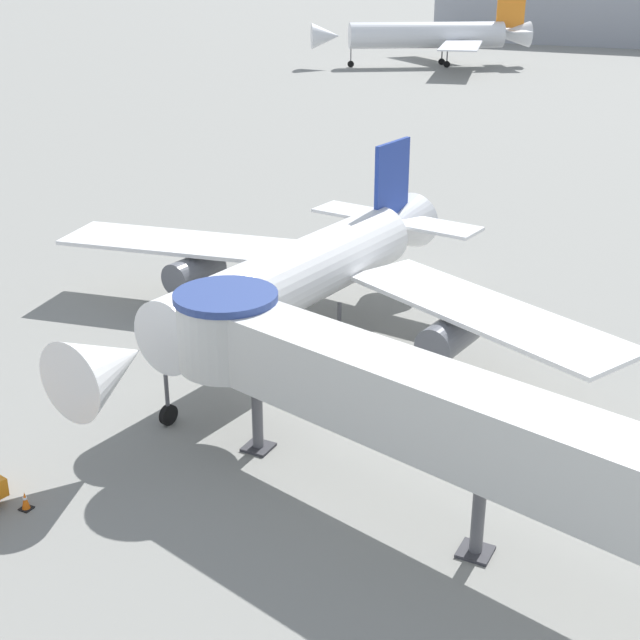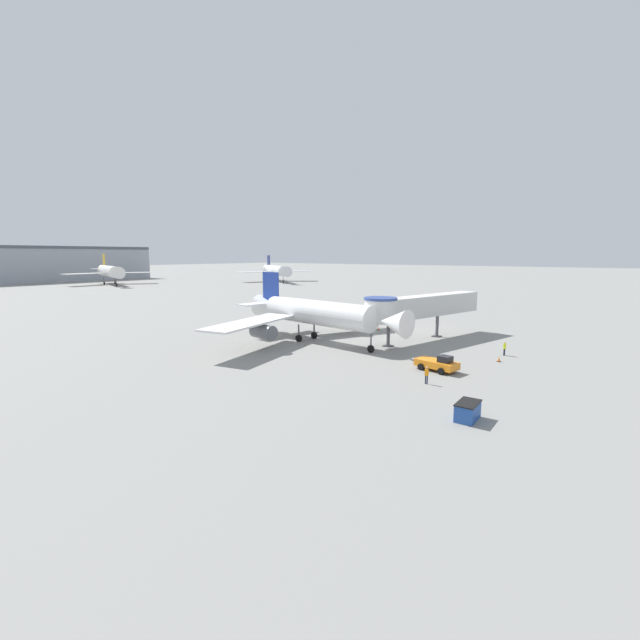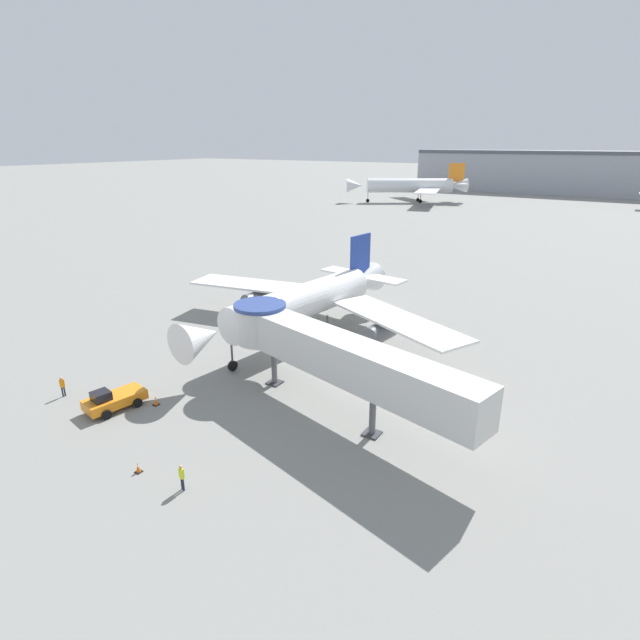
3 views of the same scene
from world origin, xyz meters
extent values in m
plane|color=gray|center=(0.00, 0.00, 0.00)|extent=(800.00, 800.00, 0.00)
cylinder|color=white|center=(0.05, 3.31, 3.95)|extent=(5.42, 17.71, 3.25)
cone|color=white|center=(-1.44, -8.41, 3.95)|extent=(3.68, 3.96, 3.25)
cone|color=white|center=(1.29, 13.09, 3.95)|extent=(3.84, 5.25, 3.25)
cube|color=white|center=(-8.47, 7.22, 3.38)|extent=(15.16, 6.81, 0.22)
cube|color=white|center=(9.28, 4.98, 3.38)|extent=(15.01, 9.99, 0.22)
cube|color=navy|center=(1.26, 12.85, 6.88)|extent=(0.66, 3.37, 4.23)
cube|color=white|center=(1.32, 13.33, 4.52)|extent=(10.17, 3.59, 0.18)
cylinder|color=#565960|center=(-7.45, 5.99, 2.23)|extent=(2.20, 3.57, 1.79)
cylinder|color=#565960|center=(7.98, 4.04, 2.23)|extent=(2.20, 3.57, 1.79)
cylinder|color=#4C4C51|center=(-1.05, -5.34, 1.39)|extent=(0.18, 0.18, 1.87)
cylinder|color=black|center=(-1.05, -5.34, 0.45)|extent=(0.37, 0.93, 0.90)
cylinder|color=#4C4C51|center=(-1.13, 5.65, 1.39)|extent=(0.22, 0.22, 1.87)
cylinder|color=black|center=(-1.13, 5.65, 0.45)|extent=(0.51, 0.94, 0.90)
cylinder|color=#4C4C51|center=(1.78, 5.29, 1.39)|extent=(0.22, 0.22, 1.87)
cylinder|color=black|center=(1.78, 5.29, 0.45)|extent=(0.51, 0.94, 0.90)
cube|color=silver|center=(11.35, -7.33, 4.62)|extent=(19.68, 7.31, 2.80)
cylinder|color=silver|center=(1.82, -4.93, 4.62)|extent=(3.90, 3.90, 2.80)
cylinder|color=navy|center=(1.82, -4.93, 6.17)|extent=(4.10, 4.10, 0.30)
cylinder|color=#56565B|center=(3.35, -5.31, 1.61)|extent=(0.44, 0.44, 3.22)
cube|color=#333338|center=(3.35, -5.31, 0.06)|extent=(1.10, 1.10, 0.12)
cylinder|color=#56565B|center=(13.25, -7.81, 1.61)|extent=(0.44, 0.44, 3.22)
cube|color=#333338|center=(13.25, -7.81, 0.06)|extent=(1.10, 1.10, 0.12)
cube|color=orange|center=(-4.02, -14.60, 0.68)|extent=(2.67, 4.45, 0.70)
cube|color=black|center=(-4.19, -15.52, 1.35)|extent=(1.35, 1.36, 0.63)
cylinder|color=black|center=(-5.19, -15.54, 0.34)|extent=(0.43, 0.72, 0.67)
cylinder|color=black|center=(-3.28, -15.91, 0.34)|extent=(0.43, 0.72, 0.67)
cylinder|color=black|center=(-4.76, -13.29, 0.34)|extent=(0.43, 0.72, 0.67)
cylinder|color=black|center=(-2.84, -13.66, 0.34)|extent=(0.43, 0.72, 0.67)
cube|color=black|center=(13.14, 1.46, 0.02)|extent=(0.37, 0.37, 0.04)
cone|color=orange|center=(13.14, 1.46, 0.33)|extent=(0.25, 0.25, 0.57)
cylinder|color=white|center=(13.14, 1.46, 0.39)|extent=(0.14, 0.14, 0.07)
cube|color=black|center=(3.50, -18.67, 0.02)|extent=(0.38, 0.38, 0.04)
cone|color=orange|center=(3.50, -18.67, 0.34)|extent=(0.26, 0.26, 0.60)
cylinder|color=white|center=(3.50, -18.67, 0.41)|extent=(0.14, 0.14, 0.07)
cube|color=black|center=(-1.91, -12.76, 0.02)|extent=(0.43, 0.43, 0.04)
cone|color=orange|center=(-1.91, -12.76, 0.38)|extent=(0.30, 0.30, 0.67)
cylinder|color=white|center=(-1.91, -12.76, 0.46)|extent=(0.16, 0.16, 0.08)
cylinder|color=#1E2338|center=(6.81, -18.37, 0.39)|extent=(0.11, 0.11, 0.78)
cylinder|color=#1E2338|center=(6.97, -18.42, 0.39)|extent=(0.11, 0.11, 0.78)
cube|color=#D1E019|center=(6.89, -18.39, 1.09)|extent=(0.34, 0.25, 0.62)
sphere|color=tan|center=(6.89, -18.39, 1.50)|extent=(0.21, 0.21, 0.21)
cylinder|color=#1E2338|center=(-8.87, -15.50, 0.39)|extent=(0.11, 0.11, 0.78)
cylinder|color=#1E2338|center=(-8.88, -15.66, 0.39)|extent=(0.11, 0.11, 0.78)
cube|color=orange|center=(-8.87, -15.58, 1.09)|extent=(0.20, 0.32, 0.62)
sphere|color=tan|center=(-8.87, -15.58, 1.50)|extent=(0.21, 0.21, 0.21)
cylinder|color=silver|center=(-36.82, 117.78, 5.18)|extent=(24.60, 18.03, 4.31)
cone|color=silver|center=(-51.39, 108.35, 5.18)|extent=(6.32, 6.19, 4.31)
cone|color=silver|center=(-24.42, 125.80, 5.18)|extent=(7.77, 7.13, 4.31)
cube|color=silver|center=(-39.71, 128.49, 4.43)|extent=(16.86, 15.29, 0.22)
cube|color=silver|center=(-28.22, 110.75, 4.43)|extent=(10.16, 17.81, 0.22)
cube|color=orange|center=(-24.69, 125.63, 9.06)|extent=(4.25, 2.87, 5.60)
cube|color=silver|center=(-24.15, 125.98, 5.94)|extent=(9.10, 11.47, 0.18)
cylinder|color=#4C4C51|center=(-47.73, 110.72, 1.79)|extent=(0.18, 0.18, 2.48)
cylinder|color=black|center=(-47.73, 110.72, 0.55)|extent=(1.06, 0.82, 1.10)
cylinder|color=#4C4C51|center=(-35.09, 121.21, 1.79)|extent=(0.22, 0.22, 2.48)
cylinder|color=black|center=(-35.09, 121.21, 0.55)|extent=(1.14, 0.93, 1.10)
cylinder|color=#4C4C51|center=(-32.98, 117.95, 1.79)|extent=(0.22, 0.22, 2.48)
cylinder|color=black|center=(-32.98, 117.95, 0.55)|extent=(1.14, 0.93, 1.10)
cube|color=#999EA8|center=(11.46, 175.00, 6.93)|extent=(128.88, 20.79, 13.85)
cube|color=#4C515B|center=(11.46, 175.00, 14.45)|extent=(128.88, 21.21, 1.20)
camera|label=1|loc=(19.83, -31.86, 18.57)|focal=50.00mm
camera|label=2|loc=(-44.33, -30.07, 11.52)|focal=24.00mm
camera|label=3|loc=(25.54, -33.68, 18.25)|focal=28.00mm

